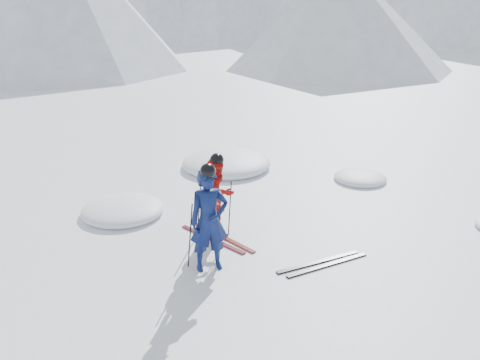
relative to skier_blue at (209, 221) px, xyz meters
name	(u,v)px	position (x,y,z in m)	size (l,w,h in m)	color
ground	(325,228)	(2.67, 0.68, -0.91)	(160.00, 160.00, 0.00)	white
skier_blue	(209,221)	(0.00, 0.00, 0.00)	(0.66, 0.44, 1.82)	#0C184A
skier_red	(217,200)	(0.48, 1.00, -0.09)	(0.80, 0.62, 1.65)	#B5140E
pole_blue_left	(190,236)	(-0.30, 0.15, -0.30)	(0.02, 0.02, 1.21)	black
pole_blue_right	(219,228)	(0.25, 0.25, -0.30)	(0.02, 0.02, 1.21)	black
pole_red_left	(199,211)	(0.18, 1.25, -0.36)	(0.02, 0.02, 1.10)	black
pole_red_right	(230,208)	(0.78, 1.15, -0.36)	(0.02, 0.02, 1.10)	black
ski_worn_left	(212,239)	(0.36, 1.00, -0.89)	(0.09, 1.70, 0.03)	black
ski_worn_right	(224,237)	(0.60, 1.00, -0.89)	(0.09, 1.70, 0.03)	black
ski_loose_a	(318,262)	(1.86, -0.51, -0.89)	(0.09, 1.70, 0.03)	black
ski_loose_b	(328,265)	(1.96, -0.66, -0.89)	(0.09, 1.70, 0.03)	black
snow_lumps	(229,180)	(1.76, 4.04, -0.91)	(8.55, 7.34, 0.54)	white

